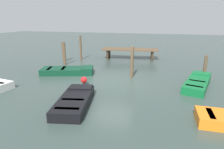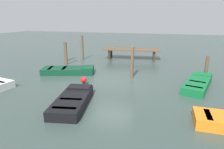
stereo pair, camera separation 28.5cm
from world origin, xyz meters
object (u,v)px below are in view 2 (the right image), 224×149
object	(u,v)px
rowboat_black	(73,100)
mooring_piling_near_right	(82,48)
rowboat_green	(198,83)
mooring_piling_near_left	(65,52)
mooring_piling_far_right	(132,62)
mooring_piling_far_left	(66,53)
dock_segment	(132,50)
marker_buoy	(84,80)
rowboat_dark_green	(69,70)
mooring_piling_center	(207,67)

from	to	relation	value
rowboat_black	mooring_piling_near_right	world-z (taller)	mooring_piling_near_right
rowboat_green	mooring_piling_near_left	size ratio (longest dim) A/B	2.16
mooring_piling_far_right	mooring_piling_far_left	size ratio (longest dim) A/B	1.09
dock_segment	marker_buoy	world-z (taller)	dock_segment
rowboat_dark_green	mooring_piling_far_right	bearing A→B (deg)	-13.53
rowboat_dark_green	mooring_piling_center	distance (m)	9.16
rowboat_dark_green	mooring_piling_near_right	bearing A→B (deg)	86.31
rowboat_green	marker_buoy	distance (m)	6.41
dock_segment	mooring_piling_near_left	distance (m)	6.05
rowboat_black	mooring_piling_far_right	size ratio (longest dim) A/B	1.62
mooring_piling_center	mooring_piling_near_left	distance (m)	11.32
mooring_piling_far_right	marker_buoy	size ratio (longest dim) A/B	4.20
rowboat_black	mooring_piling_far_left	bearing A→B (deg)	20.23
rowboat_black	rowboat_green	distance (m)	6.90
rowboat_black	mooring_piling_near_left	bearing A→B (deg)	20.42
dock_segment	mooring_piling_center	distance (m)	7.23
rowboat_green	mooring_piling_far_right	bearing A→B (deg)	95.97
dock_segment	mooring_piling_near_right	size ratio (longest dim) A/B	2.41
mooring_piling_center	mooring_piling_far_right	bearing A→B (deg)	-160.49
mooring_piling_far_right	marker_buoy	xyz separation A→B (m)	(-2.36, -2.19, -0.72)
dock_segment	rowboat_green	world-z (taller)	dock_segment
mooring_piling_center	mooring_piling_near_right	bearing A→B (deg)	164.72
mooring_piling_center	marker_buoy	bearing A→B (deg)	-151.20
dock_segment	rowboat_black	bearing A→B (deg)	-98.74
rowboat_green	marker_buoy	size ratio (longest dim) A/B	7.66
dock_segment	mooring_piling_far_right	xyz separation A→B (m)	(1.25, -5.92, 0.17)
mooring_piling_near_left	rowboat_dark_green	bearing A→B (deg)	-57.15
mooring_piling_near_right	mooring_piling_far_right	distance (m)	7.07
mooring_piling_far_right	rowboat_dark_green	bearing A→B (deg)	-175.88
mooring_piling_far_left	mooring_piling_center	bearing A→B (deg)	-2.52
mooring_piling_far_right	mooring_piling_far_left	bearing A→B (deg)	160.72
dock_segment	mooring_piling_near_right	world-z (taller)	mooring_piling_near_right
rowboat_green	marker_buoy	xyz separation A→B (m)	(-6.22, -1.55, 0.07)
rowboat_dark_green	mooring_piling_far_left	bearing A→B (deg)	105.00
mooring_piling_near_right	mooring_piling_near_left	xyz separation A→B (m)	(-1.10, -1.17, -0.25)
mooring_piling_center	mooring_piling_far_right	distance (m)	4.83
marker_buoy	mooring_piling_far_right	bearing A→B (deg)	42.79
rowboat_dark_green	mooring_piling_near_right	world-z (taller)	mooring_piling_near_right
rowboat_black	marker_buoy	xyz separation A→B (m)	(-0.72, 2.61, 0.07)
mooring_piling_center	rowboat_black	bearing A→B (deg)	-133.97
rowboat_green	mooring_piling_far_left	bearing A→B (deg)	89.83
dock_segment	marker_buoy	size ratio (longest dim) A/B	11.03
mooring_piling_near_right	mooring_piling_far_right	size ratio (longest dim) A/B	1.09
mooring_piling_far_left	marker_buoy	size ratio (longest dim) A/B	3.86
rowboat_green	mooring_piling_center	xyz separation A→B (m)	(0.69, 2.24, 0.47)
rowboat_dark_green	dock_segment	bearing A→B (deg)	45.63
rowboat_green	mooring_piling_far_left	xyz separation A→B (m)	(-9.78, 2.71, 0.71)
rowboat_dark_green	marker_buoy	xyz separation A→B (m)	(2.03, -1.87, 0.07)
rowboat_green	rowboat_dark_green	bearing A→B (deg)	103.09
mooring_piling_near_right	mooring_piling_near_left	bearing A→B (deg)	-133.25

